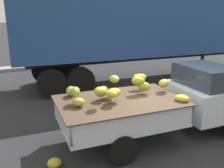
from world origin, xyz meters
name	(u,v)px	position (x,y,z in m)	size (l,w,h in m)	color
ground	(151,139)	(0.00, 0.00, 0.00)	(220.00, 220.00, 0.00)	#28282B
curb_strip	(57,65)	(0.00, 10.00, 0.08)	(80.00, 0.80, 0.16)	gray
pickup_truck	(191,97)	(1.26, 0.09, 0.89)	(5.23, 2.13, 1.70)	silver
semi_trailer	(148,25)	(3.16, 5.13, 2.54)	(12.13, 3.26, 3.95)	navy
fallen_banana_bunch_near_tailgate	(54,163)	(-2.43, -0.15, 0.10)	(0.28, 0.22, 0.20)	gold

